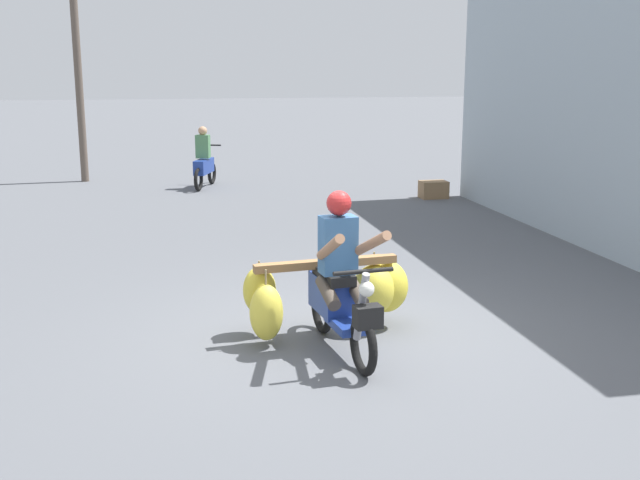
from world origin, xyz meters
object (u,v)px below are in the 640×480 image
at_px(produce_crate, 434,190).
at_px(utility_pole, 76,36).
at_px(motorbike_main_loaded, 345,288).
at_px(motorbike_distant_ahead_left, 204,163).

relative_size(produce_crate, utility_pole, 0.08).
distance_m(motorbike_main_loaded, produce_crate, 8.89).
bearing_deg(utility_pole, motorbike_main_loaded, -73.57).
distance_m(motorbike_main_loaded, motorbike_distant_ahead_left, 10.42).
distance_m(motorbike_distant_ahead_left, produce_crate, 5.23).
bearing_deg(motorbike_main_loaded, produce_crate, 64.31).
relative_size(motorbike_distant_ahead_left, produce_crate, 2.77).
bearing_deg(utility_pole, produce_crate, -28.55).
xyz_separation_m(produce_crate, utility_pole, (-7.40, 4.03, 3.21)).
bearing_deg(motorbike_main_loaded, utility_pole, 106.43).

